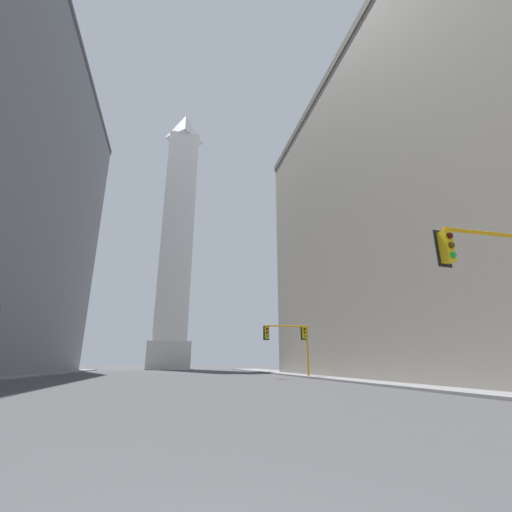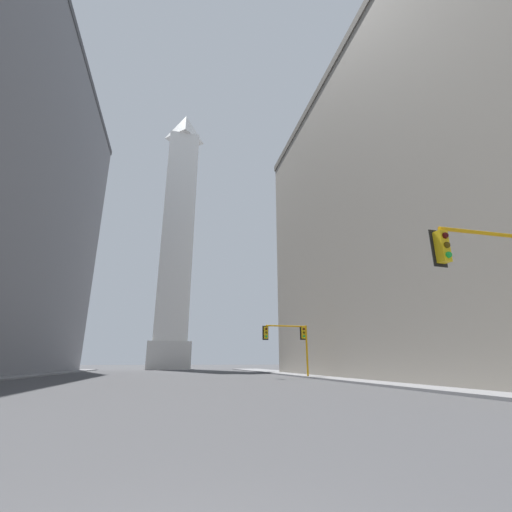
% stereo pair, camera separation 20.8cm
% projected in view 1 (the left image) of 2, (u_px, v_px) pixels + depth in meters
% --- Properties ---
extents(sidewalk_right, '(5.00, 86.34, 0.15)m').
position_uv_depth(sidewalk_right, '(351.00, 379.00, 28.83)').
color(sidewalk_right, slate).
rests_on(sidewalk_right, ground_plane).
extents(building_right, '(26.18, 42.92, 31.99)m').
position_uv_depth(building_right, '(464.00, 210.00, 34.29)').
color(building_right, gray).
rests_on(building_right, ground_plane).
extents(obelisk, '(8.37, 8.37, 60.65)m').
position_uv_depth(obelisk, '(177.00, 233.00, 76.65)').
color(obelisk, silver).
rests_on(obelisk, ground_plane).
extents(traffic_light_near_right, '(4.43, 0.52, 5.92)m').
position_uv_depth(traffic_light_near_right, '(511.00, 270.00, 11.98)').
color(traffic_light_near_right, orange).
rests_on(traffic_light_near_right, ground_plane).
extents(traffic_light_mid_right, '(4.55, 0.51, 4.84)m').
position_uv_depth(traffic_light_mid_right, '(292.00, 338.00, 32.78)').
color(traffic_light_mid_right, orange).
rests_on(traffic_light_mid_right, ground_plane).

